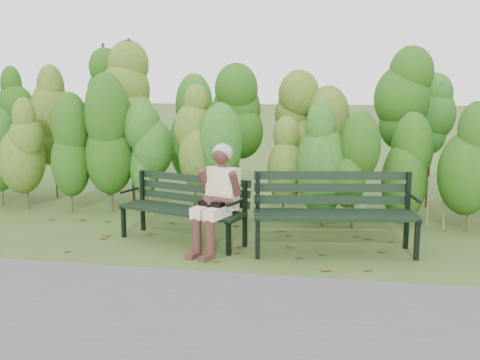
# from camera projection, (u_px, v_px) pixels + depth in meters

# --- Properties ---
(ground) EXTENTS (80.00, 80.00, 0.00)m
(ground) POSITION_uv_depth(u_px,v_px,m) (235.00, 247.00, 6.70)
(ground) COLOR #404A22
(footpath) EXTENTS (60.00, 2.50, 0.01)m
(footpath) POSITION_uv_depth(u_px,v_px,m) (186.00, 324.00, 4.56)
(footpath) COLOR #474749
(footpath) RESTS_ON ground
(hedge_band) EXTENTS (11.04, 1.67, 2.42)m
(hedge_band) POSITION_uv_depth(u_px,v_px,m) (258.00, 129.00, 8.28)
(hedge_band) COLOR #47381E
(hedge_band) RESTS_ON ground
(leaf_litter) EXTENTS (5.80, 2.14, 0.01)m
(leaf_litter) POSITION_uv_depth(u_px,v_px,m) (220.00, 246.00, 6.71)
(leaf_litter) COLOR brown
(leaf_litter) RESTS_ON ground
(bench_left) EXTENTS (1.69, 1.02, 0.80)m
(bench_left) POSITION_uv_depth(u_px,v_px,m) (186.00, 203.00, 6.90)
(bench_left) COLOR black
(bench_left) RESTS_ON ground
(bench_right) EXTENTS (1.90, 0.87, 0.92)m
(bench_right) POSITION_uv_depth(u_px,v_px,m) (334.00, 206.00, 6.44)
(bench_right) COLOR black
(bench_right) RESTS_ON ground
(seated_woman) EXTENTS (0.57, 0.80, 1.24)m
(seated_woman) POSITION_uv_depth(u_px,v_px,m) (217.00, 192.00, 6.45)
(seated_woman) COLOR beige
(seated_woman) RESTS_ON ground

